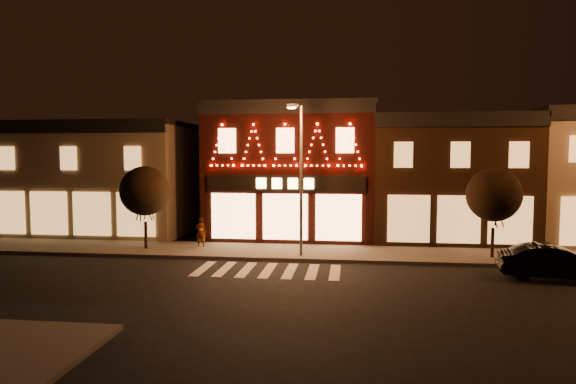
# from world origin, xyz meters

# --- Properties ---
(ground) EXTENTS (120.00, 120.00, 0.00)m
(ground) POSITION_xyz_m (0.00, 0.00, 0.00)
(ground) COLOR black
(ground) RESTS_ON ground
(sidewalk_far) EXTENTS (44.00, 4.00, 0.15)m
(sidewalk_far) POSITION_xyz_m (2.00, 8.00, 0.07)
(sidewalk_far) COLOR #47423D
(sidewalk_far) RESTS_ON ground
(building_left) EXTENTS (12.20, 8.28, 7.30)m
(building_left) POSITION_xyz_m (-13.00, 13.99, 3.66)
(building_left) COLOR #6B604C
(building_left) RESTS_ON ground
(building_pulp) EXTENTS (10.20, 8.34, 8.30)m
(building_pulp) POSITION_xyz_m (0.00, 13.98, 4.16)
(building_pulp) COLOR black
(building_pulp) RESTS_ON ground
(building_right_a) EXTENTS (9.20, 8.28, 7.50)m
(building_right_a) POSITION_xyz_m (9.50, 13.99, 3.76)
(building_right_a) COLOR #352112
(building_right_a) RESTS_ON ground
(streetlamp_mid) EXTENTS (0.62, 1.71, 7.46)m
(streetlamp_mid) POSITION_xyz_m (1.17, 6.62, 4.53)
(streetlamp_mid) COLOR #59595E
(streetlamp_mid) RESTS_ON sidewalk_far
(tree_left) EXTENTS (2.66, 2.66, 4.45)m
(tree_left) POSITION_xyz_m (-7.30, 7.67, 3.26)
(tree_left) COLOR black
(tree_left) RESTS_ON sidewalk_far
(tree_right) EXTENTS (2.63, 2.63, 4.41)m
(tree_right) POSITION_xyz_m (10.63, 7.60, 3.23)
(tree_right) COLOR black
(tree_right) RESTS_ON sidewalk_far
(dark_sedan) EXTENTS (4.54, 2.07, 1.44)m
(dark_sedan) POSITION_xyz_m (12.10, 3.90, 0.72)
(dark_sedan) COLOR black
(dark_sedan) RESTS_ON ground
(pedestrian) EXTENTS (0.59, 0.39, 1.60)m
(pedestrian) POSITION_xyz_m (-4.54, 8.63, 0.95)
(pedestrian) COLOR gray
(pedestrian) RESTS_ON sidewalk_far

